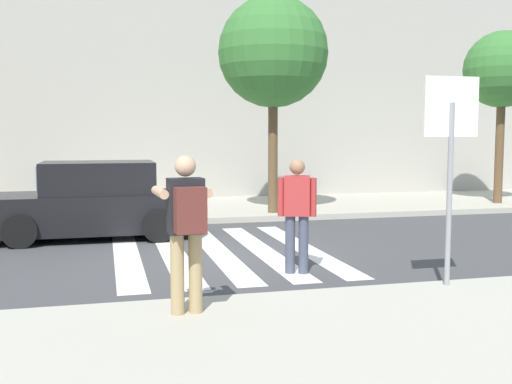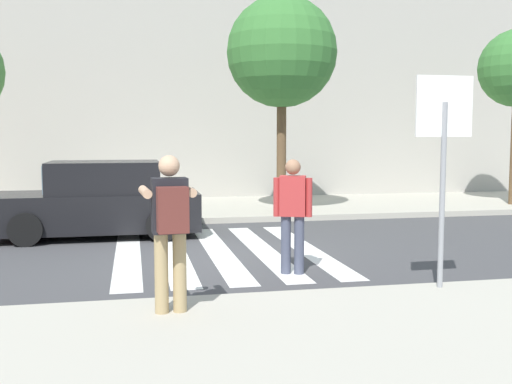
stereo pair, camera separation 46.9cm
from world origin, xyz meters
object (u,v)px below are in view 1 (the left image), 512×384
street_tree_center (273,53)px  street_tree_east (502,71)px  parked_car_black (94,202)px  photographer_with_backpack (186,220)px  pedestrian_crossing (297,209)px  stop_sign (451,134)px

street_tree_center → street_tree_east: (6.89, 0.49, -0.20)m
parked_car_black → street_tree_center: size_ratio=0.77×
photographer_with_backpack → parked_car_black: 6.27m
parked_car_black → street_tree_east: street_tree_east is taller
street_tree_east → parked_car_black: bearing=-167.8°
pedestrian_crossing → street_tree_center: 6.89m
stop_sign → street_tree_center: street_tree_center is taller
stop_sign → photographer_with_backpack: size_ratio=1.55×
photographer_with_backpack → street_tree_center: bearing=68.0°
stop_sign → pedestrian_crossing: stop_sign is taller
parked_car_black → street_tree_center: street_tree_center is taller
pedestrian_crossing → parked_car_black: 5.05m
parked_car_black → street_tree_center: 5.83m
photographer_with_backpack → street_tree_east: size_ratio=0.35×
street_tree_east → street_tree_center: bearing=-176.0°
pedestrian_crossing → street_tree_center: (1.33, 5.99, 3.14)m
stop_sign → photographer_with_backpack: 3.59m
street_tree_east → stop_sign: bearing=-129.5°
stop_sign → photographer_with_backpack: bearing=-172.6°
stop_sign → parked_car_black: stop_sign is taller
stop_sign → street_tree_center: bearing=91.3°
pedestrian_crossing → street_tree_east: size_ratio=0.35×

